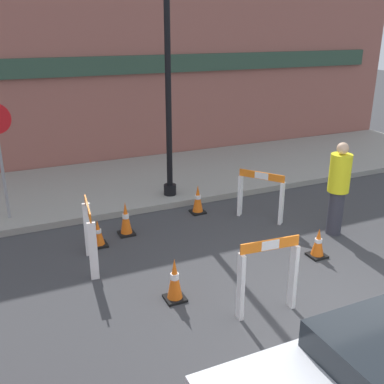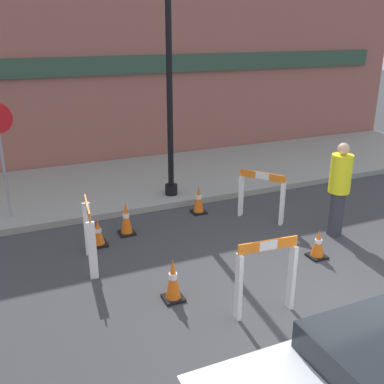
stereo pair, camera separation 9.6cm
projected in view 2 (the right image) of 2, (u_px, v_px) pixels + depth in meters
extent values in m
plane|color=#38383A|center=(333.00, 312.00, 6.35)|extent=(60.00, 60.00, 0.00)
cube|color=gray|center=(169.00, 177.00, 11.86)|extent=(18.00, 3.89, 0.14)
cube|color=#93564C|center=(142.00, 66.00, 12.68)|extent=(18.00, 0.12, 5.50)
cube|color=#2D4738|center=(143.00, 65.00, 12.57)|extent=(16.20, 0.10, 0.50)
cylinder|color=black|center=(171.00, 189.00, 10.37)|extent=(0.29, 0.29, 0.24)
cylinder|color=black|center=(169.00, 87.00, 9.57)|extent=(0.13, 0.13, 4.89)
cylinder|color=gray|center=(3.00, 163.00, 8.80)|extent=(0.06, 0.06, 2.30)
cube|color=white|center=(282.00, 204.00, 9.02)|extent=(0.14, 0.13, 0.89)
cube|color=white|center=(241.00, 196.00, 9.46)|extent=(0.14, 0.13, 0.89)
cube|color=orange|center=(262.00, 176.00, 9.06)|extent=(0.58, 0.81, 0.15)
cube|color=white|center=(262.00, 176.00, 9.06)|extent=(0.19, 0.26, 0.14)
cube|color=white|center=(88.00, 229.00, 7.79)|extent=(0.14, 0.08, 0.98)
cube|color=white|center=(92.00, 251.00, 7.04)|extent=(0.14, 0.08, 0.98)
cube|color=orange|center=(87.00, 208.00, 7.22)|extent=(0.13, 0.89, 0.15)
cube|color=white|center=(87.00, 208.00, 7.22)|extent=(0.06, 0.27, 0.14)
cube|color=white|center=(239.00, 287.00, 6.04)|extent=(0.07, 0.14, 0.99)
cube|color=white|center=(292.00, 277.00, 6.29)|extent=(0.07, 0.14, 0.99)
cube|color=orange|center=(268.00, 245.00, 5.97)|extent=(0.87, 0.10, 0.15)
cube|color=white|center=(268.00, 245.00, 5.97)|extent=(0.26, 0.05, 0.14)
cube|color=black|center=(317.00, 256.00, 7.85)|extent=(0.30, 0.30, 0.04)
cone|color=orange|center=(318.00, 242.00, 7.76)|extent=(0.22, 0.23, 0.49)
cylinder|color=white|center=(318.00, 241.00, 7.75)|extent=(0.13, 0.13, 0.07)
cube|color=black|center=(199.00, 212.00, 9.73)|extent=(0.30, 0.30, 0.04)
cone|color=orange|center=(199.00, 198.00, 9.62)|extent=(0.22, 0.22, 0.59)
cylinder|color=white|center=(199.00, 197.00, 9.61)|extent=(0.13, 0.13, 0.08)
cube|color=black|center=(173.00, 298.00, 6.64)|extent=(0.30, 0.30, 0.04)
cone|color=orange|center=(173.00, 278.00, 6.52)|extent=(0.22, 0.23, 0.64)
cylinder|color=white|center=(173.00, 276.00, 6.51)|extent=(0.13, 0.13, 0.09)
cube|color=black|center=(99.00, 244.00, 8.28)|extent=(0.30, 0.30, 0.04)
cone|color=orange|center=(98.00, 232.00, 8.19)|extent=(0.22, 0.22, 0.47)
cylinder|color=white|center=(98.00, 230.00, 8.19)|extent=(0.13, 0.13, 0.07)
cube|color=black|center=(127.00, 233.00, 8.73)|extent=(0.30, 0.30, 0.04)
cone|color=orange|center=(126.00, 217.00, 8.62)|extent=(0.22, 0.22, 0.63)
cylinder|color=white|center=(126.00, 216.00, 8.61)|extent=(0.13, 0.13, 0.09)
cylinder|color=#33333D|center=(336.00, 213.00, 8.59)|extent=(0.32, 0.32, 0.87)
cylinder|color=yellow|center=(341.00, 174.00, 8.32)|extent=(0.44, 0.44, 0.73)
sphere|color=#DBAD89|center=(344.00, 149.00, 8.15)|extent=(0.24, 0.24, 0.22)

